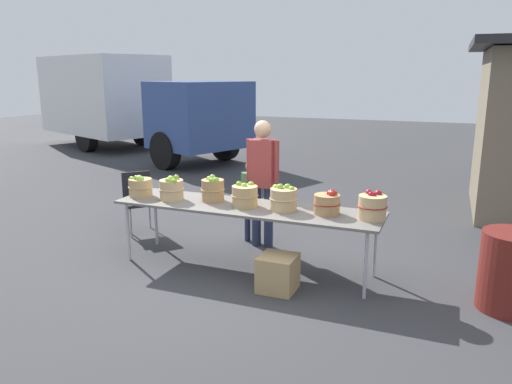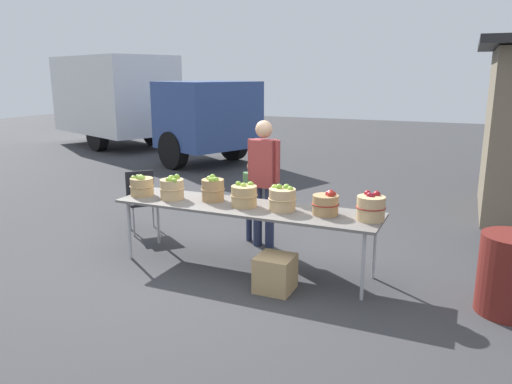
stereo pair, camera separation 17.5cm
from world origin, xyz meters
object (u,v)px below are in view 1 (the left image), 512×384
Objects in this scene: child_customer at (251,195)px; produce_crate at (278,273)px; vendor_adult at (263,174)px; box_truck at (122,100)px; apple_basket_green_2 at (213,189)px; apple_basket_green_4 at (283,198)px; apple_basket_red_0 at (327,203)px; apple_basket_green_1 at (172,189)px; folding_chair at (139,197)px; apple_basket_green_3 at (245,195)px; trash_barrel at (512,272)px; apple_basket_red_1 at (372,206)px; market_table at (246,209)px; apple_basket_green_0 at (140,186)px.

produce_crate is at bearing 130.04° from child_customer.
vendor_adult is at bearing 118.19° from produce_crate.
box_truck is 10.80m from produce_crate.
apple_basket_green_2 is 0.91m from apple_basket_green_4.
apple_basket_green_2 reaches higher than apple_basket_red_0.
child_customer reaches higher than apple_basket_green_4.
apple_basket_green_4 is at bearing 2.79° from apple_basket_green_1.
apple_basket_red_0 is 1.27m from vendor_adult.
apple_basket_green_4 is 2.54m from folding_chair.
apple_basket_green_1 is 0.94m from apple_basket_green_3.
child_customer is (-1.25, 0.85, -0.22)m from apple_basket_red_0.
apple_basket_red_0 is 0.79× the size of produce_crate.
vendor_adult reaches higher than trash_barrel.
apple_basket_green_1 reaches higher than trash_barrel.
apple_basket_green_4 reaches higher than trash_barrel.
trash_barrel is at bearing 163.53° from vendor_adult.
apple_basket_green_4 is at bearing 137.81° from child_customer.
apple_basket_red_1 reaches higher than apple_basket_red_0.
apple_basket_green_1 is at bearing -176.48° from market_table.
apple_basket_green_0 is 1.54m from vendor_adult.
market_table is at bearing -66.32° from folding_chair.
child_customer is at bearing -40.19° from folding_chair.
child_customer is 1.29× the size of folding_chair.
vendor_adult reaches higher than apple_basket_red_1.
apple_basket_red_0 is at bearing 51.05° from produce_crate.
child_customer is (0.15, 0.82, -0.24)m from apple_basket_green_2.
apple_basket_green_4 is 1.06× the size of apple_basket_red_0.
apple_basket_green_1 is 1.88m from apple_basket_red_0.
box_truck reaches higher than market_table.
child_customer is at bearing 41.17° from apple_basket_green_0.
folding_chair is at bearing 171.65° from trash_barrel.
apple_basket_green_1 is at bearing -0.36° from apple_basket_green_0.
market_table is 0.88m from produce_crate.
apple_basket_green_1 reaches higher than apple_basket_red_0.
vendor_adult is 0.40m from child_customer.
child_customer is at bearing 79.96° from apple_basket_green_2.
child_customer is 1.65m from produce_crate.
folding_chair is (-2.91, 0.65, -0.36)m from apple_basket_red_0.
apple_basket_green_3 is at bearing 142.55° from produce_crate.
market_table is at bearing -8.56° from apple_basket_green_2.
child_customer reaches higher than apple_basket_green_0.
apple_basket_red_0 is 0.27× the size of child_customer.
vendor_adult is (-0.09, 0.78, 0.10)m from apple_basket_green_3.
apple_basket_green_3 is at bearing -22.93° from box_truck.
trash_barrel reaches higher than produce_crate.
box_truck is at bearing 138.36° from apple_basket_red_0.
apple_basket_green_2 is (0.94, 0.12, 0.02)m from apple_basket_green_0.
apple_basket_green_2 is 1.02× the size of apple_basket_green_4.
apple_basket_red_1 is at bearing 1.45° from apple_basket_green_3.
box_truck reaches higher than apple_basket_green_3.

